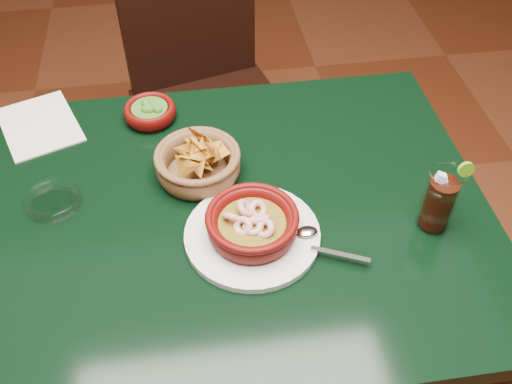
{
  "coord_description": "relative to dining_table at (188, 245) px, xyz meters",
  "views": [
    {
      "loc": [
        0.03,
        -0.75,
        1.58
      ],
      "look_at": [
        0.14,
        -0.02,
        0.81
      ],
      "focal_mm": 40.0,
      "sensor_mm": 36.0,
      "label": 1
    }
  ],
  "objects": [
    {
      "name": "glass_ashtray",
      "position": [
        -0.25,
        0.06,
        0.11
      ],
      "size": [
        0.12,
        0.12,
        0.03
      ],
      "color": "white",
      "rests_on": "dining_table"
    },
    {
      "name": "shrimp_plate",
      "position": [
        0.12,
        -0.08,
        0.13
      ],
      "size": [
        0.33,
        0.25,
        0.07
      ],
      "color": "silver",
      "rests_on": "dining_table"
    },
    {
      "name": "chip_basket",
      "position": [
        0.04,
        0.11,
        0.13
      ],
      "size": [
        0.21,
        0.21,
        0.13
      ],
      "color": "brown",
      "rests_on": "dining_table"
    },
    {
      "name": "paper_menu",
      "position": [
        -0.31,
        0.32,
        0.1
      ],
      "size": [
        0.22,
        0.25,
        0.0
      ],
      "color": "beige",
      "rests_on": "dining_table"
    },
    {
      "name": "dining_chair",
      "position": [
        0.09,
        0.71,
        -0.13
      ],
      "size": [
        0.53,
        0.53,
        0.95
      ],
      "color": "black",
      "rests_on": "ground"
    },
    {
      "name": "guacamole_ramekin",
      "position": [
        -0.06,
        0.3,
        0.12
      ],
      "size": [
        0.14,
        0.14,
        0.05
      ],
      "color": "#4A0604",
      "rests_on": "dining_table"
    },
    {
      "name": "cola_drink",
      "position": [
        0.47,
        -0.1,
        0.17
      ],
      "size": [
        0.13,
        0.13,
        0.15
      ],
      "color": "white",
      "rests_on": "dining_table"
    },
    {
      "name": "dining_table",
      "position": [
        0.0,
        0.0,
        0.0
      ],
      "size": [
        1.2,
        0.8,
        0.75
      ],
      "color": "black",
      "rests_on": "ground"
    }
  ]
}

